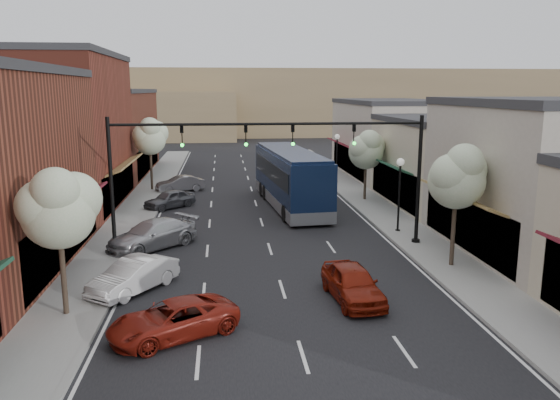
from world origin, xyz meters
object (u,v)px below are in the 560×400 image
object	(u,v)px
signal_mast_left	(158,164)
tree_right_near	(458,175)
tree_left_near	(59,206)
lamp_post_far	(337,150)
parked_car_b	(134,276)
parked_car_c	(152,235)
lamp_post_near	(400,183)
parked_car_a	(173,320)
signal_mast_right	(376,161)
red_hatchback	(353,283)
tree_right_far	(367,149)
tree_left_far	(150,136)
parked_car_d	(170,199)
coach_bus	(290,178)
parked_car_e	(180,184)

from	to	relation	value
signal_mast_left	tree_right_near	bearing A→B (deg)	-16.19
tree_left_near	lamp_post_far	distance (m)	32.35
parked_car_b	parked_car_c	bearing A→B (deg)	125.84
signal_mast_left	lamp_post_near	size ratio (longest dim) A/B	1.85
signal_mast_left	parked_car_a	distance (m)	10.96
signal_mast_right	signal_mast_left	xyz separation A→B (m)	(-11.24, 0.00, 0.00)
signal_mast_left	parked_car_c	bearing A→B (deg)	124.77
signal_mast_right	tree_left_near	bearing A→B (deg)	-149.86
signal_mast_right	red_hatchback	size ratio (longest dim) A/B	1.93
tree_right_far	parked_car_c	xyz separation A→B (m)	(-14.55, -11.11, -3.25)
tree_left_far	lamp_post_far	xyz separation A→B (m)	(16.05, 2.06, -1.60)
parked_car_c	parked_car_d	bearing A→B (deg)	136.31
tree_right_far	red_hatchback	bearing A→B (deg)	-106.29
lamp_post_near	parked_car_b	distance (m)	16.34
tree_left_far	parked_car_b	xyz separation A→B (m)	(2.05, -23.55, -3.91)
signal_mast_left	tree_right_far	world-z (taller)	signal_mast_left
coach_bus	parked_car_a	size ratio (longest dim) A/B	3.05
tree_left_near	coach_bus	distance (m)	21.60
red_hatchback	coach_bus	bearing A→B (deg)	85.18
parked_car_a	parked_car_b	distance (m)	4.92
tree_left_near	red_hatchback	distance (m)	11.47
tree_left_far	parked_car_e	size ratio (longest dim) A/B	1.56
lamp_post_near	lamp_post_far	size ratio (longest dim) A/B	1.00
coach_bus	tree_right_far	bearing A→B (deg)	7.36
tree_right_near	parked_car_d	bearing A→B (deg)	134.09
parked_car_b	parked_car_d	world-z (taller)	parked_car_b
parked_car_c	tree_right_near	bearing A→B (deg)	27.73
signal_mast_right	parked_car_b	xyz separation A→B (m)	(-11.82, -5.60, -3.93)
tree_right_near	lamp_post_near	distance (m)	6.74
lamp_post_far	signal_mast_left	bearing A→B (deg)	-123.86
signal_mast_left	tree_left_near	bearing A→B (deg)	-108.10
tree_left_far	lamp_post_near	world-z (taller)	tree_left_far
parked_car_c	parked_car_e	size ratio (longest dim) A/B	1.31
signal_mast_right	lamp_post_far	bearing A→B (deg)	83.78
tree_right_far	parked_car_e	bearing A→B (deg)	158.78
parked_car_a	parked_car_e	bearing A→B (deg)	154.93
signal_mast_left	tree_left_near	world-z (taller)	signal_mast_left
tree_right_near	red_hatchback	distance (m)	7.63
tree_left_far	signal_mast_left	bearing A→B (deg)	-81.65
lamp_post_far	parked_car_e	distance (m)	14.16
lamp_post_near	coach_bus	xyz separation A→B (m)	(-5.39, 8.11, -0.89)
coach_bus	parked_car_d	world-z (taller)	coach_bus
tree_right_far	parked_car_e	world-z (taller)	tree_right_far
tree_left_near	red_hatchback	world-z (taller)	tree_left_near
signal_mast_left	coach_bus	world-z (taller)	signal_mast_left
lamp_post_far	parked_car_c	bearing A→B (deg)	-126.14
tree_right_far	tree_left_far	world-z (taller)	tree_left_far
tree_right_far	tree_left_near	world-z (taller)	tree_left_near
tree_left_far	parked_car_d	bearing A→B (deg)	-73.62
signal_mast_right	tree_right_far	bearing A→B (deg)	77.15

